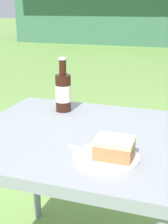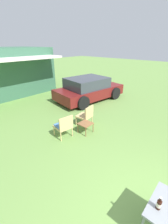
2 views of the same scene
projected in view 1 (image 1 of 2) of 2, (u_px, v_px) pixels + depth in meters
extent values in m
cube|color=gray|center=(76.00, 137.00, 1.22)|extent=(0.82, 0.76, 0.04)
cylinder|color=gray|center=(35.00, 165.00, 1.75)|extent=(0.04, 0.04, 0.68)
cylinder|color=silver|center=(106.00, 157.00, 1.00)|extent=(0.22, 0.22, 0.01)
cube|color=#9E6B42|center=(114.00, 150.00, 0.98)|extent=(0.12, 0.09, 0.05)
cube|color=#DBBC89|center=(115.00, 141.00, 0.97)|extent=(0.12, 0.09, 0.02)
cylinder|color=black|center=(63.00, 93.00, 1.43)|extent=(0.07, 0.07, 0.17)
cylinder|color=black|center=(63.00, 67.00, 1.39)|extent=(0.03, 0.03, 0.07)
cylinder|color=silver|center=(62.00, 59.00, 1.38)|extent=(0.04, 0.04, 0.01)
cylinder|color=beige|center=(63.00, 93.00, 1.43)|extent=(0.07, 0.07, 0.08)
cube|color=silver|center=(90.00, 153.00, 1.03)|extent=(0.18, 0.07, 0.01)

